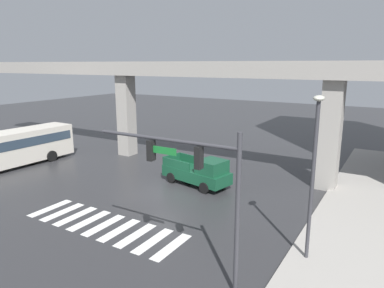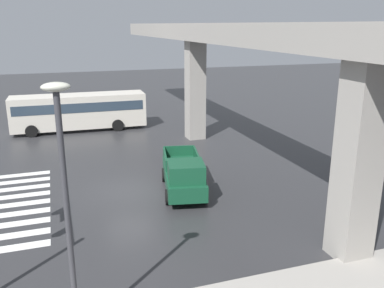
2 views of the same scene
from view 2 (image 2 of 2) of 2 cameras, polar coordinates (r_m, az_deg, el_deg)
name	(u,v)px [view 2 (image 2 of 2)]	position (r m, az deg, el deg)	size (l,w,h in m)	color
ground_plane	(129,191)	(22.47, -8.69, -6.40)	(120.00, 120.00, 0.00)	#2D2D30
crosswalk_stripes	(20,204)	(22.32, -22.60, -7.66)	(9.35, 2.80, 0.01)	silver
elevated_overpass	(250,46)	(22.91, 8.02, 13.26)	(57.93, 2.27, 8.64)	#9E9991
pickup_truck	(184,175)	(21.57, -1.15, -4.37)	(5.38, 2.89, 2.08)	#14472D
city_bus	(79,110)	(35.70, -15.34, 4.57)	(2.98, 10.86, 2.99)	beige
street_lamp_near_corner	(65,187)	(11.14, -17.16, -5.63)	(0.44, 0.70, 7.24)	#38383D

